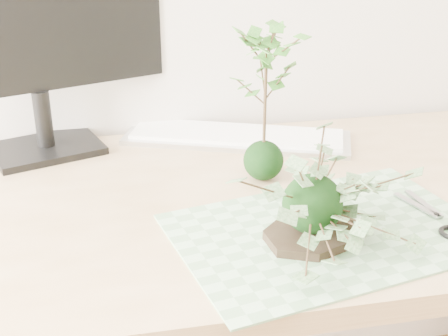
% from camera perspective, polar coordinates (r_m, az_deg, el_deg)
% --- Properties ---
extents(desk, '(1.60, 0.70, 0.74)m').
position_cam_1_polar(desk, '(1.19, 3.14, -6.14)').
color(desk, tan).
rests_on(desk, ground_plane).
extents(cutting_mat, '(0.55, 0.42, 0.00)m').
position_cam_1_polar(cutting_mat, '(1.03, 9.55, -5.79)').
color(cutting_mat, '#669566').
rests_on(cutting_mat, desk).
extents(stone_dish, '(0.21, 0.21, 0.01)m').
position_cam_1_polar(stone_dish, '(1.00, 7.90, -6.04)').
color(stone_dish, black).
rests_on(stone_dish, cutting_mat).
extents(ivy_kokedama, '(0.28, 0.28, 0.19)m').
position_cam_1_polar(ivy_kokedama, '(0.96, 8.24, -0.89)').
color(ivy_kokedama, black).
rests_on(ivy_kokedama, stone_dish).
extents(maple_kokedama, '(0.22, 0.22, 0.32)m').
position_cam_1_polar(maple_kokedama, '(1.13, 3.87, 9.41)').
color(maple_kokedama, black).
rests_on(maple_kokedama, desk).
extents(keyboard, '(0.52, 0.31, 0.02)m').
position_cam_1_polar(keyboard, '(1.38, 1.19, 2.89)').
color(keyboard, '#BCBCBC').
rests_on(keyboard, desk).
extents(monitor, '(0.53, 0.22, 0.48)m').
position_cam_1_polar(monitor, '(1.31, -17.23, 12.83)').
color(monitor, black).
rests_on(monitor, desk).
extents(scissors, '(0.08, 0.17, 0.01)m').
position_cam_1_polar(scissors, '(1.09, 19.79, -4.90)').
color(scissors, gray).
rests_on(scissors, cutting_mat).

